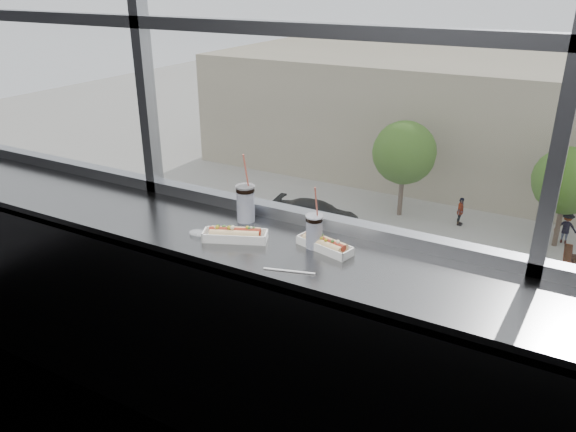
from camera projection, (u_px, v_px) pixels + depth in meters
The scene contains 21 objects.
wall_back_lower at pixel (312, 320), 2.94m from camera, with size 6.00×6.00×0.00m, color black.
counter at pixel (287, 253), 2.51m from camera, with size 6.00×0.55×0.06m, color slate.
counter_fascia at pixel (259, 379), 2.51m from camera, with size 6.00×0.04×1.04m, color slate.
hotdog_tray_left at pixel (235, 234), 2.55m from camera, with size 0.31×0.20×0.07m.
hotdog_tray_right at pixel (325, 244), 2.46m from camera, with size 0.28×0.15×0.07m.
soda_cup_left at pixel (246, 202), 2.73m from camera, with size 0.10×0.10×0.35m.
soda_cup_right at pixel (314, 230), 2.46m from camera, with size 0.08×0.08×0.29m.
loose_straw at pixel (289, 271), 2.29m from camera, with size 0.01×0.01×0.21m, color white.
wrapper at pixel (198, 233), 2.61m from camera, with size 0.10×0.07×0.02m, color silver.
plaza_ground at pixel (568, 165), 42.44m from camera, with size 120.00×120.00×0.00m, color #99968D.
street_asphalt at pixel (522, 317), 23.55m from camera, with size 80.00×10.00×0.06m, color black.
far_sidewalk at pixel (544, 244), 29.98m from camera, with size 80.00×6.00×0.04m, color #99968D.
far_building at pixel (574, 130), 36.44m from camera, with size 50.00×14.00×8.00m, color gray.
car_near_a at pixel (177, 253), 26.65m from camera, with size 5.98×2.49×1.99m, color white.
car_near_c at pixel (555, 357), 19.23m from camera, with size 6.73×2.80×2.24m, color #652608.
car_near_b at pixel (354, 303), 22.61m from camera, with size 5.93×2.47×1.98m, color black.
car_far_a at pixel (317, 211), 31.54m from camera, with size 5.88×2.45×1.96m, color black.
pedestrian_b at pixel (567, 224), 29.65m from camera, with size 0.94×0.71×2.12m, color #66605B.
pedestrian_a at pixel (461, 209), 31.81m from camera, with size 0.89×0.67×2.00m, color #66605B.
tree_left at pixel (404, 153), 32.06m from camera, with size 3.67×3.67×5.73m.
tree_center at pixel (567, 181), 28.33m from camera, with size 3.46×3.46×5.41m.
Camera 1 is at (1.10, -0.73, 2.21)m, focal length 35.00 mm.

